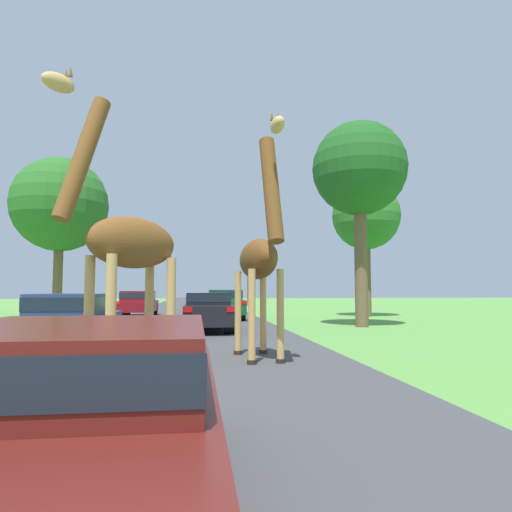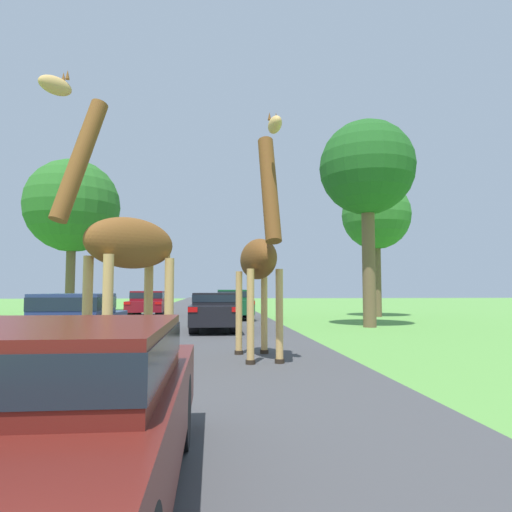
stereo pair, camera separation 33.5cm
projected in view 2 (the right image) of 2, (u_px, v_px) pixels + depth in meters
The scene contains 11 objects.
road at pixel (201, 313), 28.68m from camera, with size 7.44×120.00×0.00m.
giraffe_near_road at pixel (260, 255), 9.90m from camera, with size 0.95×2.92×4.95m.
giraffe_companion at pixel (124, 243), 8.32m from camera, with size 2.28×2.29×5.14m.
car_lead_maroon at pixel (42, 413), 2.93m from camera, with size 1.76×4.48×1.28m.
car_queue_right at pixel (234, 303), 23.30m from camera, with size 1.82×3.98×1.49m.
car_queue_left at pixel (214, 310), 16.78m from camera, with size 1.72×4.26×1.38m.
car_far_ahead at pixel (148, 303), 25.94m from camera, with size 1.96×4.14×1.42m.
car_verge_right at pixel (74, 319), 11.63m from camera, with size 1.81×4.79×1.39m.
tree_left_edge at pixel (376, 216), 25.62m from camera, with size 3.82×3.82×7.59m.
tree_centre_back at pixel (72, 206), 29.21m from camera, with size 5.94×5.94×9.84m.
tree_right_cluster at pixel (367, 170), 18.67m from camera, with size 3.88×3.88×8.44m.
Camera 2 is at (0.71, 0.94, 1.50)m, focal length 32.00 mm.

